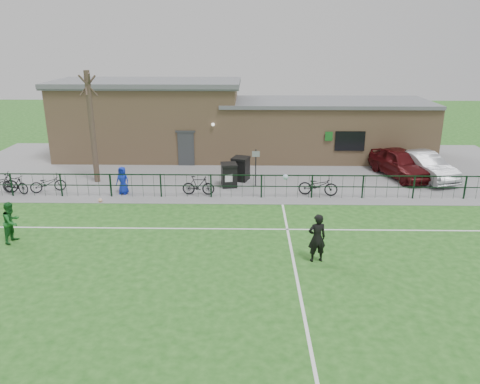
{
  "coord_description": "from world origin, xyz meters",
  "views": [
    {
      "loc": [
        0.38,
        -14.03,
        7.69
      ],
      "look_at": [
        0.0,
        5.0,
        1.3
      ],
      "focal_mm": 35.0,
      "sensor_mm": 36.0,
      "label": 1
    }
  ],
  "objects_px": {
    "wheelie_bin_left": "(241,169)",
    "bicycle_e": "(318,185)",
    "sign_post": "(256,168)",
    "bicycle_c": "(48,183)",
    "spectator_child": "(123,180)",
    "wheelie_bin_right": "(229,176)",
    "bicycle_d": "(198,185)",
    "outfield_player": "(12,222)",
    "car_maroon": "(401,163)",
    "ball_ground": "(100,200)",
    "bicycle_b": "(15,184)",
    "car_silver": "(423,166)",
    "bare_tree": "(92,128)"
  },
  "relations": [
    {
      "from": "bicycle_b",
      "to": "bicycle_d",
      "type": "bearing_deg",
      "value": -73.47
    },
    {
      "from": "bicycle_c",
      "to": "bicycle_d",
      "type": "bearing_deg",
      "value": -115.39
    },
    {
      "from": "bicycle_e",
      "to": "bare_tree",
      "type": "bearing_deg",
      "value": 88.69
    },
    {
      "from": "sign_post",
      "to": "bicycle_c",
      "type": "xyz_separation_m",
      "value": [
        -10.69,
        -1.22,
        -0.54
      ]
    },
    {
      "from": "wheelie_bin_left",
      "to": "wheelie_bin_right",
      "type": "height_order",
      "value": "wheelie_bin_left"
    },
    {
      "from": "wheelie_bin_left",
      "to": "wheelie_bin_right",
      "type": "relative_size",
      "value": 1.05
    },
    {
      "from": "car_maroon",
      "to": "ball_ground",
      "type": "distance_m",
      "value": 16.51
    },
    {
      "from": "bicycle_c",
      "to": "bicycle_b",
      "type": "bearing_deg",
      "value": 77.7
    },
    {
      "from": "sign_post",
      "to": "car_maroon",
      "type": "bearing_deg",
      "value": 12.74
    },
    {
      "from": "spectator_child",
      "to": "ball_ground",
      "type": "xyz_separation_m",
      "value": [
        -0.81,
        -1.27,
        -0.63
      ]
    },
    {
      "from": "sign_post",
      "to": "wheelie_bin_right",
      "type": "bearing_deg",
      "value": -175.9
    },
    {
      "from": "sign_post",
      "to": "spectator_child",
      "type": "distance_m",
      "value": 6.91
    },
    {
      "from": "wheelie_bin_right",
      "to": "sign_post",
      "type": "height_order",
      "value": "sign_post"
    },
    {
      "from": "car_maroon",
      "to": "spectator_child",
      "type": "bearing_deg",
      "value": 176.19
    },
    {
      "from": "outfield_player",
      "to": "bicycle_c",
      "type": "bearing_deg",
      "value": 20.73
    },
    {
      "from": "wheelie_bin_left",
      "to": "bicycle_e",
      "type": "distance_m",
      "value": 4.68
    },
    {
      "from": "outfield_player",
      "to": "ball_ground",
      "type": "relative_size",
      "value": 7.96
    },
    {
      "from": "wheelie_bin_right",
      "to": "spectator_child",
      "type": "height_order",
      "value": "spectator_child"
    },
    {
      "from": "sign_post",
      "to": "outfield_player",
      "type": "distance_m",
      "value": 12.02
    },
    {
      "from": "outfield_player",
      "to": "bicycle_b",
      "type": "bearing_deg",
      "value": 35.3
    },
    {
      "from": "bicycle_c",
      "to": "wheelie_bin_left",
      "type": "bearing_deg",
      "value": -100.21
    },
    {
      "from": "outfield_player",
      "to": "ball_ground",
      "type": "distance_m",
      "value": 5.04
    },
    {
      "from": "car_silver",
      "to": "ball_ground",
      "type": "relative_size",
      "value": 22.14
    },
    {
      "from": "bare_tree",
      "to": "bicycle_d",
      "type": "xyz_separation_m",
      "value": [
        5.83,
        -2.14,
        -2.49
      ]
    },
    {
      "from": "wheelie_bin_left",
      "to": "bicycle_e",
      "type": "height_order",
      "value": "wheelie_bin_left"
    },
    {
      "from": "sign_post",
      "to": "car_maroon",
      "type": "xyz_separation_m",
      "value": [
        8.29,
        1.87,
        -0.19
      ]
    },
    {
      "from": "bicycle_b",
      "to": "ball_ground",
      "type": "distance_m",
      "value": 4.88
    },
    {
      "from": "wheelie_bin_right",
      "to": "bicycle_b",
      "type": "distance_m",
      "value": 10.94
    },
    {
      "from": "bare_tree",
      "to": "car_maroon",
      "type": "relative_size",
      "value": 1.27
    },
    {
      "from": "car_maroon",
      "to": "bicycle_e",
      "type": "height_order",
      "value": "car_maroon"
    },
    {
      "from": "sign_post",
      "to": "spectator_child",
      "type": "bearing_deg",
      "value": -167.86
    },
    {
      "from": "bicycle_b",
      "to": "bare_tree",
      "type": "bearing_deg",
      "value": -42.27
    },
    {
      "from": "bicycle_c",
      "to": "bicycle_d",
      "type": "relative_size",
      "value": 1.06
    },
    {
      "from": "bicycle_e",
      "to": "outfield_player",
      "type": "bearing_deg",
      "value": 123.3
    },
    {
      "from": "wheelie_bin_right",
      "to": "car_silver",
      "type": "relative_size",
      "value": 0.26
    },
    {
      "from": "spectator_child",
      "to": "ball_ground",
      "type": "height_order",
      "value": "spectator_child"
    },
    {
      "from": "spectator_child",
      "to": "wheelie_bin_right",
      "type": "bearing_deg",
      "value": 27.51
    },
    {
      "from": "wheelie_bin_right",
      "to": "bicycle_e",
      "type": "height_order",
      "value": "wheelie_bin_right"
    },
    {
      "from": "bicycle_c",
      "to": "outfield_player",
      "type": "bearing_deg",
      "value": 167.44
    },
    {
      "from": "car_maroon",
      "to": "bicycle_e",
      "type": "relative_size",
      "value": 2.42
    },
    {
      "from": "bicycle_e",
      "to": "outfield_player",
      "type": "height_order",
      "value": "outfield_player"
    },
    {
      "from": "bicycle_b",
      "to": "bicycle_d",
      "type": "height_order",
      "value": "bicycle_d"
    },
    {
      "from": "bicycle_e",
      "to": "ball_ground",
      "type": "bearing_deg",
      "value": 105.33
    },
    {
      "from": "outfield_player",
      "to": "ball_ground",
      "type": "xyz_separation_m",
      "value": [
        2.0,
        4.57,
        -0.71
      ]
    },
    {
      "from": "bicycle_d",
      "to": "bicycle_e",
      "type": "height_order",
      "value": "bicycle_e"
    },
    {
      "from": "sign_post",
      "to": "car_maroon",
      "type": "height_order",
      "value": "sign_post"
    },
    {
      "from": "bicycle_c",
      "to": "ball_ground",
      "type": "xyz_separation_m",
      "value": [
        3.13,
        -1.5,
        -0.37
      ]
    },
    {
      "from": "bare_tree",
      "to": "sign_post",
      "type": "height_order",
      "value": "bare_tree"
    },
    {
      "from": "wheelie_bin_left",
      "to": "bicycle_c",
      "type": "distance_m",
      "value": 10.13
    },
    {
      "from": "bicycle_c",
      "to": "spectator_child",
      "type": "xyz_separation_m",
      "value": [
        3.94,
        -0.23,
        0.25
      ]
    }
  ]
}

